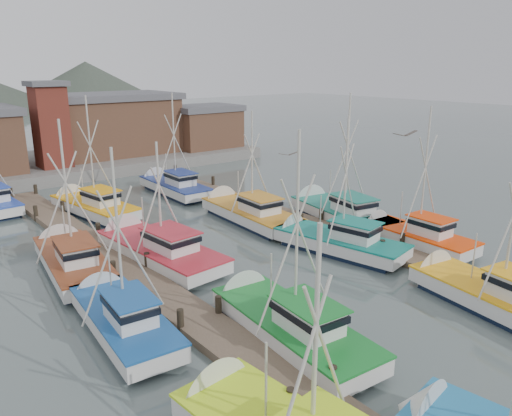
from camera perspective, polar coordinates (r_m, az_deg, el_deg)
ground at (r=28.36m, az=3.45°, el=-7.47°), size 260.00×260.00×0.00m
dock_left at (r=27.80m, az=-13.22°, el=-7.93°), size 2.30×46.00×1.50m
dock_right at (r=35.58m, az=7.42°, el=-2.23°), size 2.30×46.00×1.50m
quay at (r=59.78m, az=-21.24°, el=4.69°), size 44.00×16.00×1.20m
shed_center at (r=61.23m, az=-16.25°, el=9.27°), size 14.84×9.54×6.90m
shed_right at (r=63.84m, az=-5.90°, el=9.31°), size 8.48×6.36×5.20m
lookout_tower at (r=54.70m, az=-22.43°, el=8.87°), size 3.60×3.60×8.50m
boat_1 at (r=26.81m, az=24.97°, el=-8.91°), size 4.22×9.46×8.79m
boat_4 at (r=22.00m, az=3.26°, el=-12.88°), size 3.92×9.46×9.82m
boat_5 at (r=31.69m, az=8.75°, el=-3.72°), size 4.36×9.26×9.23m
boat_6 at (r=23.18m, az=-15.28°, el=-11.87°), size 3.62×8.55×8.92m
boat_7 at (r=33.83m, az=17.22°, el=-2.98°), size 3.82×8.27×9.63m
boat_8 at (r=30.70m, az=-11.49°, el=-4.53°), size 4.05×10.42×8.14m
boat_9 at (r=37.41m, az=-1.12°, el=-0.42°), size 3.73×10.02×9.12m
boat_10 at (r=30.34m, az=-20.36°, el=-5.49°), size 3.96×9.46×9.43m
boat_11 at (r=37.93m, az=9.34°, el=-0.39°), size 4.87×10.34×10.37m
boat_12 at (r=41.11m, az=-18.35°, el=0.27°), size 4.15×9.53×9.96m
boat_13 at (r=46.00m, az=-9.55°, el=2.52°), size 3.92×9.35×9.79m
gull_near at (r=21.49m, az=16.69°, el=8.04°), size 1.54×0.60×0.24m
gull_far at (r=29.60m, az=3.84°, el=6.16°), size 1.55×0.63×0.24m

